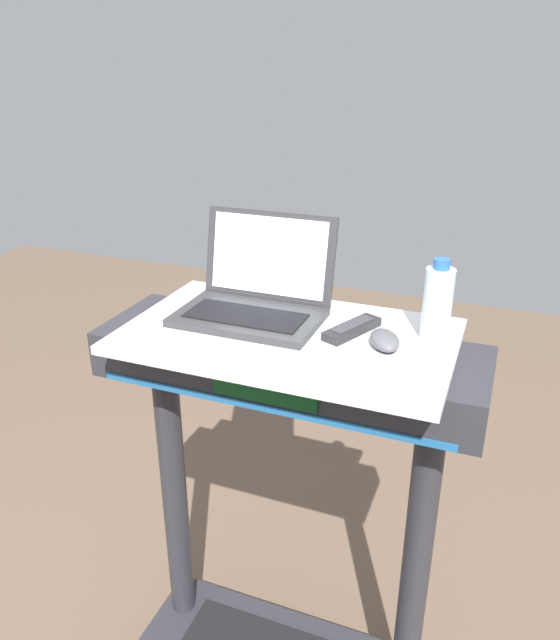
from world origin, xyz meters
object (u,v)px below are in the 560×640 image
(laptop, at_px, (255,296))
(computer_mouse, at_px, (385,340))
(tv_remote, at_px, (352,329))
(water_bottle, at_px, (438,303))

(laptop, relative_size, computer_mouse, 3.38)
(laptop, bearing_deg, tv_remote, -2.26)
(computer_mouse, distance_m, tv_remote, 0.10)
(computer_mouse, xyz_separation_m, tv_remote, (-0.08, 0.05, -0.01))
(laptop, distance_m, water_bottle, 0.43)
(laptop, xyz_separation_m, water_bottle, (0.42, 0.02, 0.04))
(laptop, relative_size, tv_remote, 2.04)
(computer_mouse, bearing_deg, tv_remote, 124.48)
(water_bottle, bearing_deg, computer_mouse, -137.81)
(laptop, bearing_deg, water_bottle, 4.86)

